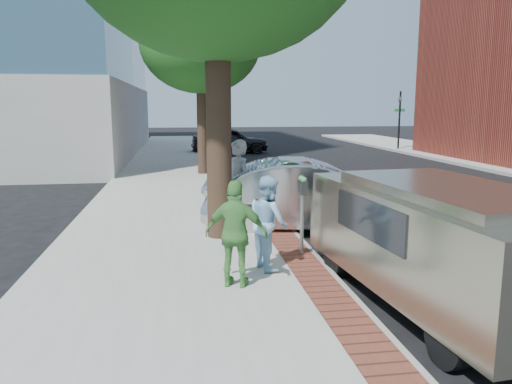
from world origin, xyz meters
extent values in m
plane|color=black|center=(0.00, 0.00, 0.00)|extent=(120.00, 120.00, 0.00)
cube|color=#9E9991|center=(-1.50, 8.00, 0.07)|extent=(5.00, 60.00, 0.15)
cube|color=brown|center=(0.70, 8.00, 0.15)|extent=(0.60, 60.00, 0.01)
cube|color=gray|center=(1.05, 8.00, 0.07)|extent=(0.10, 60.00, 0.15)
cylinder|color=black|center=(0.90, 22.00, 1.90)|extent=(0.12, 0.12, 3.80)
imported|color=black|center=(0.90, 22.00, 3.00)|extent=(0.18, 0.15, 0.90)
cube|color=#1E7238|center=(0.90, 22.00, 2.60)|extent=(0.70, 0.03, 0.18)
cylinder|color=black|center=(12.50, 22.00, 1.90)|extent=(0.12, 0.12, 3.80)
imported|color=black|center=(12.50, 22.00, 3.00)|extent=(0.18, 0.15, 0.90)
cube|color=#1E7238|center=(12.50, 22.00, 2.60)|extent=(0.70, 0.03, 0.18)
cylinder|color=black|center=(-0.60, 1.90, 2.35)|extent=(0.52, 0.52, 4.40)
cylinder|color=black|center=(-0.50, 12.00, 2.08)|extent=(0.40, 0.40, 3.85)
ellipsoid|color=#1B4513|center=(-0.50, 12.00, 5.32)|extent=(4.80, 4.80, 3.94)
cylinder|color=gray|center=(0.79, 0.31, 0.72)|extent=(0.07, 0.07, 1.15)
cube|color=#2D3030|center=(0.79, 0.22, 1.42)|extent=(0.12, 0.14, 0.24)
cube|color=#2D3030|center=(0.79, 0.40, 1.42)|extent=(0.12, 0.14, 0.24)
sphere|color=#3F8C4C|center=(0.79, 0.22, 1.57)|extent=(0.11, 0.11, 0.11)
sphere|color=#3F8C4C|center=(0.79, 0.40, 1.57)|extent=(0.11, 0.11, 0.11)
imported|color=#9A999E|center=(-0.15, 2.44, 1.15)|extent=(0.72, 0.86, 2.01)
imported|color=#97C8EA|center=(0.05, -0.33, 0.95)|extent=(0.78, 0.90, 1.59)
imported|color=#509945|center=(-0.59, -1.14, 0.97)|extent=(1.04, 0.70, 1.64)
imported|color=#ADAEB4|center=(1.60, 2.65, 0.83)|extent=(5.20, 2.40, 1.65)
imported|color=black|center=(1.62, 22.12, 0.80)|extent=(4.76, 2.12, 1.59)
cube|color=gray|center=(2.17, -2.00, 1.00)|extent=(2.37, 4.98, 1.36)
cube|color=gray|center=(1.96, 0.10, 0.72)|extent=(1.94, 1.08, 0.80)
cube|color=gray|center=(2.20, -2.30, 1.76)|extent=(2.03, 3.57, 0.16)
cylinder|color=black|center=(1.20, -0.53, 0.32)|extent=(0.28, 0.66, 0.64)
cylinder|color=black|center=(2.84, -0.37, 0.32)|extent=(0.28, 0.66, 0.64)
cylinder|color=black|center=(1.50, -3.63, 0.32)|extent=(0.28, 0.66, 0.64)
cube|color=black|center=(3.11, -1.71, 1.31)|extent=(0.22, 2.00, 0.55)
cube|color=black|center=(1.19, -1.89, 1.31)|extent=(0.22, 2.00, 0.55)
cube|color=black|center=(1.92, 0.55, 1.05)|extent=(1.60, 0.18, 0.40)
camera|label=1|loc=(-1.39, -8.41, 2.88)|focal=35.00mm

